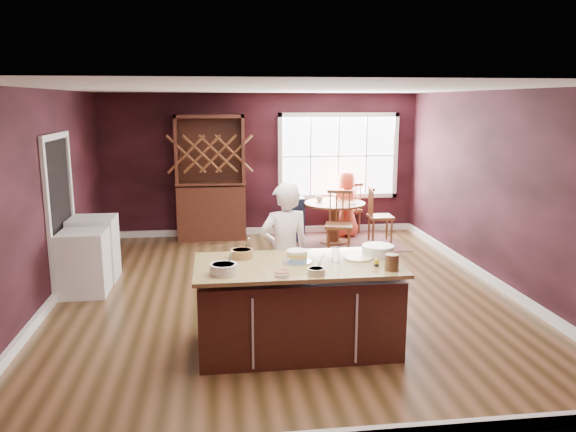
# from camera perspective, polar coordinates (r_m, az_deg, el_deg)

# --- Properties ---
(room_shell) EXTENTS (7.00, 7.00, 7.00)m
(room_shell) POSITION_cam_1_polar(r_m,az_deg,el_deg) (7.35, -0.49, 2.22)
(room_shell) COLOR brown
(room_shell) RESTS_ON ground
(window) EXTENTS (2.36, 0.10, 1.66)m
(window) POSITION_cam_1_polar(r_m,az_deg,el_deg) (10.98, 5.14, 6.08)
(window) COLOR white
(window) RESTS_ON room_shell
(doorway) EXTENTS (0.08, 1.26, 2.13)m
(doorway) POSITION_cam_1_polar(r_m,az_deg,el_deg) (8.22, -22.06, 0.07)
(doorway) COLOR white
(doorway) RESTS_ON room_shell
(kitchen_island) EXTENTS (2.10, 1.10, 0.92)m
(kitchen_island) POSITION_cam_1_polar(r_m,az_deg,el_deg) (5.91, 0.94, -9.29)
(kitchen_island) COLOR #442516
(kitchen_island) RESTS_ON ground
(dining_table) EXTENTS (1.10, 1.10, 0.75)m
(dining_table) POSITION_cam_1_polar(r_m,az_deg,el_deg) (10.20, 4.72, 0.18)
(dining_table) COLOR brown
(dining_table) RESTS_ON ground
(baker) EXTENTS (0.67, 0.51, 1.66)m
(baker) POSITION_cam_1_polar(r_m,az_deg,el_deg) (6.46, -0.34, -3.82)
(baker) COLOR silver
(baker) RESTS_ON ground
(layer_cake) EXTENTS (0.31, 0.31, 0.12)m
(layer_cake) POSITION_cam_1_polar(r_m,az_deg,el_deg) (5.78, 0.91, -4.12)
(layer_cake) COLOR white
(layer_cake) RESTS_ON kitchen_island
(bowl_blue) EXTENTS (0.26, 0.26, 0.10)m
(bowl_blue) POSITION_cam_1_polar(r_m,az_deg,el_deg) (5.42, -6.57, -5.38)
(bowl_blue) COLOR white
(bowl_blue) RESTS_ON kitchen_island
(bowl_yellow) EXTENTS (0.24, 0.24, 0.09)m
(bowl_yellow) POSITION_cam_1_polar(r_m,az_deg,el_deg) (5.97, -4.71, -3.82)
(bowl_yellow) COLOR #99663D
(bowl_yellow) RESTS_ON kitchen_island
(bowl_pink) EXTENTS (0.15, 0.15, 0.05)m
(bowl_pink) POSITION_cam_1_polar(r_m,az_deg,el_deg) (5.33, -0.64, -5.89)
(bowl_pink) COLOR white
(bowl_pink) RESTS_ON kitchen_island
(bowl_olive) EXTENTS (0.17, 0.17, 0.06)m
(bowl_olive) POSITION_cam_1_polar(r_m,az_deg,el_deg) (5.39, 2.87, -5.64)
(bowl_olive) COLOR #C9C08F
(bowl_olive) RESTS_ON kitchen_island
(drinking_glass) EXTENTS (0.08, 0.08, 0.16)m
(drinking_glass) POSITION_cam_1_polar(r_m,az_deg,el_deg) (5.79, 4.87, -3.93)
(drinking_glass) COLOR silver
(drinking_glass) RESTS_ON kitchen_island
(dinner_plate) EXTENTS (0.30, 0.30, 0.02)m
(dinner_plate) POSITION_cam_1_polar(r_m,az_deg,el_deg) (5.96, 7.18, -4.24)
(dinner_plate) COLOR white
(dinner_plate) RESTS_ON kitchen_island
(white_tub) EXTENTS (0.34, 0.34, 0.12)m
(white_tub) POSITION_cam_1_polar(r_m,az_deg,el_deg) (6.09, 9.12, -3.47)
(white_tub) COLOR silver
(white_tub) RESTS_ON kitchen_island
(stoneware_crock) EXTENTS (0.13, 0.13, 0.16)m
(stoneware_crock) POSITION_cam_1_polar(r_m,az_deg,el_deg) (5.59, 10.50, -4.65)
(stoneware_crock) COLOR #4C331D
(stoneware_crock) RESTS_ON kitchen_island
(toy_figurine) EXTENTS (0.05, 0.05, 0.08)m
(toy_figurine) POSITION_cam_1_polar(r_m,az_deg,el_deg) (5.70, 8.98, -4.69)
(toy_figurine) COLOR yellow
(toy_figurine) RESTS_ON kitchen_island
(rug) EXTENTS (2.45, 1.99, 0.01)m
(rug) POSITION_cam_1_polar(r_m,az_deg,el_deg) (10.31, 4.67, -2.70)
(rug) COLOR brown
(rug) RESTS_ON ground
(chair_east) EXTENTS (0.44, 0.46, 1.05)m
(chair_east) POSITION_cam_1_polar(r_m,az_deg,el_deg) (10.35, 9.39, 0.19)
(chair_east) COLOR brown
(chair_east) RESTS_ON ground
(chair_south) EXTENTS (0.55, 0.53, 1.08)m
(chair_south) POSITION_cam_1_polar(r_m,az_deg,el_deg) (9.47, 5.20, -0.69)
(chair_south) COLOR brown
(chair_south) RESTS_ON ground
(chair_north) EXTENTS (0.55, 0.53, 1.02)m
(chair_north) POSITION_cam_1_polar(r_m,az_deg,el_deg) (11.00, 6.11, 0.86)
(chair_north) COLOR #945F21
(chair_north) RESTS_ON ground
(seated_woman) EXTENTS (0.71, 0.58, 1.26)m
(seated_woman) POSITION_cam_1_polar(r_m,az_deg,el_deg) (10.69, 5.93, 1.20)
(seated_woman) COLOR #EF4B34
(seated_woman) RESTS_ON ground
(high_chair) EXTENTS (0.35, 0.35, 0.85)m
(high_chair) POSITION_cam_1_polar(r_m,az_deg,el_deg) (10.36, 0.68, -0.22)
(high_chair) COLOR #19203C
(high_chair) RESTS_ON ground
(toddler) EXTENTS (0.18, 0.14, 0.26)m
(toddler) POSITION_cam_1_polar(r_m,az_deg,el_deg) (10.36, 0.28, 1.95)
(toddler) COLOR #8CA5BF
(toddler) RESTS_ON high_chair
(table_plate) EXTENTS (0.18, 0.18, 0.01)m
(table_plate) POSITION_cam_1_polar(r_m,az_deg,el_deg) (10.09, 6.40, 1.31)
(table_plate) COLOR beige
(table_plate) RESTS_ON dining_table
(table_cup) EXTENTS (0.15, 0.15, 0.10)m
(table_cup) POSITION_cam_1_polar(r_m,az_deg,el_deg) (10.26, 3.22, 1.77)
(table_cup) COLOR #EBEECE
(table_cup) RESTS_ON dining_table
(hutch) EXTENTS (1.26, 0.52, 2.31)m
(hutch) POSITION_cam_1_polar(r_m,az_deg,el_deg) (10.51, -7.87, 3.87)
(hutch) COLOR #442711
(hutch) RESTS_ON ground
(washer) EXTENTS (0.59, 0.58, 0.86)m
(washer) POSITION_cam_1_polar(r_m,az_deg,el_deg) (7.97, -20.00, -4.51)
(washer) COLOR silver
(washer) RESTS_ON ground
(dryer) EXTENTS (0.63, 0.61, 0.92)m
(dryer) POSITION_cam_1_polar(r_m,az_deg,el_deg) (8.57, -19.11, -3.16)
(dryer) COLOR silver
(dryer) RESTS_ON ground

